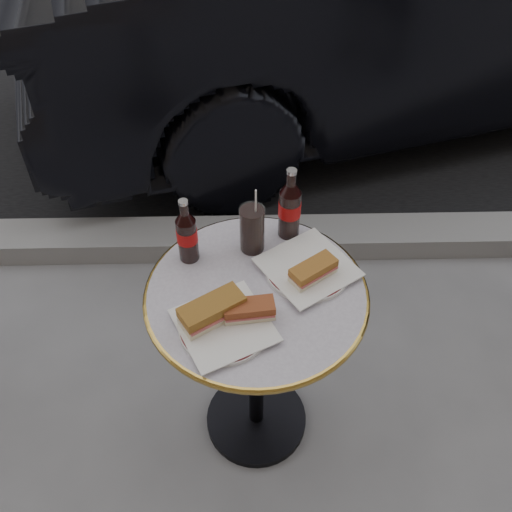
{
  "coord_description": "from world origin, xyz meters",
  "views": [
    {
      "loc": [
        -0.02,
        -1.01,
        1.93
      ],
      "look_at": [
        0.0,
        0.05,
        0.82
      ],
      "focal_mm": 40.0,
      "sensor_mm": 36.0,
      "label": 1
    }
  ],
  "objects_px": {
    "cola_bottle_right": "(290,203)",
    "cola_glass": "(252,229)",
    "plate_left": "(224,327)",
    "plate_right": "(307,269)",
    "cola_bottle_left": "(186,230)",
    "bistro_table": "(256,365)"
  },
  "relations": [
    {
      "from": "plate_left",
      "to": "plate_right",
      "type": "distance_m",
      "value": 0.3
    },
    {
      "from": "plate_left",
      "to": "cola_bottle_left",
      "type": "relative_size",
      "value": 1.1
    },
    {
      "from": "bistro_table",
      "to": "plate_right",
      "type": "relative_size",
      "value": 3.03
    },
    {
      "from": "cola_glass",
      "to": "bistro_table",
      "type": "bearing_deg",
      "value": -87.09
    },
    {
      "from": "bistro_table",
      "to": "plate_right",
      "type": "height_order",
      "value": "plate_right"
    },
    {
      "from": "cola_bottle_right",
      "to": "plate_left",
      "type": "bearing_deg",
      "value": -117.97
    },
    {
      "from": "plate_right",
      "to": "cola_bottle_left",
      "type": "height_order",
      "value": "cola_bottle_left"
    },
    {
      "from": "plate_right",
      "to": "cola_glass",
      "type": "bearing_deg",
      "value": 148.45
    },
    {
      "from": "plate_right",
      "to": "bistro_table",
      "type": "bearing_deg",
      "value": -153.23
    },
    {
      "from": "cola_bottle_left",
      "to": "cola_bottle_right",
      "type": "distance_m",
      "value": 0.31
    },
    {
      "from": "cola_bottle_left",
      "to": "cola_glass",
      "type": "distance_m",
      "value": 0.19
    },
    {
      "from": "plate_left",
      "to": "plate_right",
      "type": "xyz_separation_m",
      "value": [
        0.23,
        0.2,
        0.0
      ]
    },
    {
      "from": "cola_glass",
      "to": "plate_right",
      "type": "bearing_deg",
      "value": -31.55
    },
    {
      "from": "cola_bottle_right",
      "to": "cola_glass",
      "type": "bearing_deg",
      "value": -151.9
    },
    {
      "from": "plate_left",
      "to": "cola_bottle_right",
      "type": "xyz_separation_m",
      "value": [
        0.19,
        0.35,
        0.11
      ]
    },
    {
      "from": "bistro_table",
      "to": "cola_glass",
      "type": "distance_m",
      "value": 0.47
    },
    {
      "from": "plate_right",
      "to": "cola_glass",
      "type": "xyz_separation_m",
      "value": [
        -0.15,
        0.09,
        0.07
      ]
    },
    {
      "from": "plate_right",
      "to": "cola_bottle_left",
      "type": "distance_m",
      "value": 0.36
    },
    {
      "from": "cola_bottle_right",
      "to": "plate_right",
      "type": "bearing_deg",
      "value": -73.74
    },
    {
      "from": "plate_left",
      "to": "plate_right",
      "type": "bearing_deg",
      "value": 40.55
    },
    {
      "from": "cola_glass",
      "to": "plate_left",
      "type": "bearing_deg",
      "value": -104.7
    },
    {
      "from": "bistro_table",
      "to": "cola_bottle_left",
      "type": "distance_m",
      "value": 0.53
    }
  ]
}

